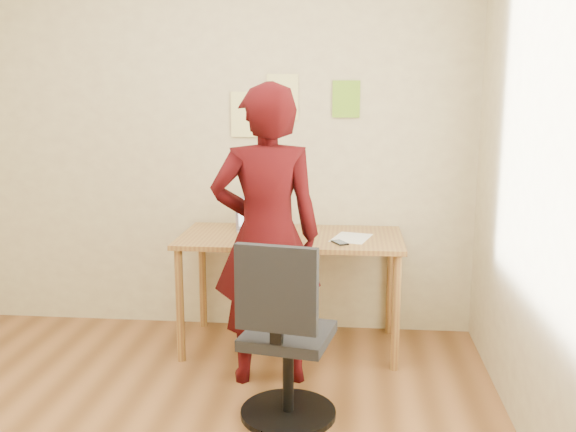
# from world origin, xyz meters

# --- Properties ---
(room) EXTENTS (3.58, 3.58, 2.78)m
(room) POSITION_xyz_m (0.00, 0.00, 1.35)
(room) COLOR brown
(room) RESTS_ON ground
(desk) EXTENTS (1.40, 0.70, 0.74)m
(desk) POSITION_xyz_m (0.55, 1.38, 0.65)
(desk) COLOR olive
(desk) RESTS_ON ground
(laptop) EXTENTS (0.38, 0.36, 0.22)m
(laptop) POSITION_xyz_m (0.35, 1.45, 0.79)
(laptop) COLOR silver
(laptop) RESTS_ON desk
(paper_sheet) EXTENTS (0.28, 0.34, 0.00)m
(paper_sheet) POSITION_xyz_m (0.93, 1.35, 0.74)
(paper_sheet) COLOR white
(paper_sheet) RESTS_ON desk
(phone) EXTENTS (0.11, 0.14, 0.01)m
(phone) POSITION_xyz_m (0.86, 1.20, 0.74)
(phone) COLOR black
(phone) RESTS_ON desk
(wall_note_left) EXTENTS (0.21, 0.00, 0.30)m
(wall_note_left) POSITION_xyz_m (0.21, 1.74, 1.48)
(wall_note_left) COLOR #FFF698
(wall_note_left) RESTS_ON room
(wall_note_mid) EXTENTS (0.21, 0.00, 0.30)m
(wall_note_mid) POSITION_xyz_m (0.46, 1.74, 1.60)
(wall_note_mid) COLOR #FFF698
(wall_note_mid) RESTS_ON room
(wall_note_right) EXTENTS (0.18, 0.00, 0.24)m
(wall_note_right) POSITION_xyz_m (0.88, 1.74, 1.59)
(wall_note_right) COLOR #7DBC2A
(wall_note_right) RESTS_ON room
(office_chair) EXTENTS (0.49, 0.50, 0.94)m
(office_chair) POSITION_xyz_m (0.61, 0.41, 0.40)
(office_chair) COLOR black
(office_chair) RESTS_ON ground
(person) EXTENTS (0.68, 0.52, 1.69)m
(person) POSITION_xyz_m (0.46, 0.89, 0.84)
(person) COLOR #39070A
(person) RESTS_ON ground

